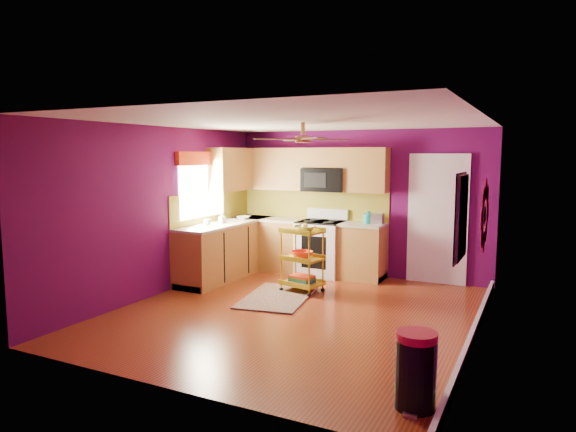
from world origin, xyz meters
The scene contains 18 objects.
ground centered at (0.00, 0.00, 0.00)m, with size 5.00×5.00×0.00m, color #65230F.
room_envelope centered at (0.03, 0.00, 1.63)m, with size 4.54×5.04×2.52m.
lower_cabinets centered at (-1.35, 1.82, 0.43)m, with size 2.81×2.31×0.94m.
electric_range centered at (-0.55, 2.17, 0.48)m, with size 0.76×0.66×1.13m.
upper_cabinetry centered at (-1.24, 2.17, 1.80)m, with size 2.80×2.30×1.26m.
left_window centered at (-2.22, 1.05, 1.74)m, with size 0.08×1.35×1.08m.
panel_door centered at (1.35, 2.47, 1.02)m, with size 0.95×0.11×2.15m.
right_wall_art centered at (2.23, -0.34, 1.44)m, with size 0.04×2.74×1.04m.
ceiling_fan centered at (0.00, 0.20, 2.29)m, with size 1.01×1.01×0.26m.
shag_rug centered at (-0.55, 0.53, 0.01)m, with size 0.88×1.43×0.02m, color black.
rolling_cart centered at (-0.37, 1.00, 0.55)m, with size 0.66×0.54×1.06m.
trash_can centered at (1.98, -1.87, 0.32)m, with size 0.37×0.39×0.65m.
teal_kettle centered at (0.26, 2.27, 1.02)m, with size 0.18×0.18×0.21m.
toaster centered at (0.40, 2.27, 1.03)m, with size 0.22×0.15×0.18m, color beige.
soap_bottle_a centered at (-1.94, 1.17, 1.02)m, with size 0.08×0.08×0.17m, color #EA3F72.
soap_bottle_b centered at (-2.01, 1.31, 1.03)m, with size 0.13×0.13×0.17m, color white.
counter_dish centered at (-1.90, 1.81, 0.97)m, with size 0.23×0.23×0.06m, color white.
counter_cup centered at (-2.03, 0.89, 0.99)m, with size 0.12×0.12×0.10m, color white.
Camera 1 is at (2.83, -5.94, 2.08)m, focal length 32.00 mm.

